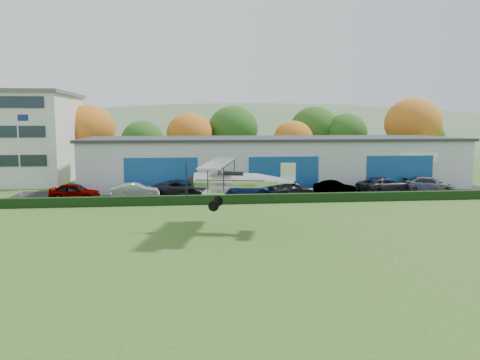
{
  "coord_description": "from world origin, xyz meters",
  "views": [
    {
      "loc": [
        -4.83,
        -25.4,
        7.24
      ],
      "look_at": [
        -0.74,
        10.04,
        2.83
      ],
      "focal_mm": 36.69,
      "sensor_mm": 36.0,
      "label": 1
    }
  ],
  "objects": [
    {
      "name": "car_5",
      "position": [
        9.56,
        19.88,
        0.72
      ],
      "size": [
        4.31,
        2.75,
        1.34
      ],
      "primitive_type": "imported",
      "rotation": [
        0.0,
        0.0,
        1.21
      ],
      "color": "gray",
      "rests_on": "apron"
    },
    {
      "name": "hedge",
      "position": [
        3.0,
        16.2,
        0.4
      ],
      "size": [
        46.0,
        0.6,
        0.8
      ],
      "primitive_type": "cube",
      "color": "black",
      "rests_on": "ground"
    },
    {
      "name": "tree_belt",
      "position": [
        0.85,
        40.62,
        5.61
      ],
      "size": [
        75.7,
        13.22,
        10.12
      ],
      "color": "#3D2614",
      "rests_on": "ground"
    },
    {
      "name": "biplane",
      "position": [
        -1.54,
        5.88,
        3.42
      ],
      "size": [
        7.2,
        8.2,
        3.05
      ],
      "rotation": [
        0.0,
        0.0,
        -0.22
      ],
      "color": "silver"
    },
    {
      "name": "apron",
      "position": [
        3.0,
        21.0,
        0.03
      ],
      "size": [
        48.0,
        9.0,
        0.05
      ],
      "primitive_type": "cube",
      "color": "black",
      "rests_on": "ground"
    },
    {
      "name": "car_3",
      "position": [
        0.94,
        20.53,
        0.74
      ],
      "size": [
        4.82,
        2.06,
        1.38
      ],
      "primitive_type": "imported",
      "rotation": [
        0.0,
        0.0,
        1.54
      ],
      "color": "navy",
      "rests_on": "apron"
    },
    {
      "name": "car_7",
      "position": [
        19.57,
        20.74,
        0.78
      ],
      "size": [
        5.4,
        3.61,
        1.45
      ],
      "primitive_type": "imported",
      "rotation": [
        0.0,
        0.0,
        1.22
      ],
      "color": "gray",
      "rests_on": "apron"
    },
    {
      "name": "car_1",
      "position": [
        -9.24,
        19.69,
        0.76
      ],
      "size": [
        4.35,
        1.59,
        1.42
      ],
      "primitive_type": "imported",
      "rotation": [
        0.0,
        0.0,
        1.59
      ],
      "color": "silver",
      "rests_on": "apron"
    },
    {
      "name": "car_0",
      "position": [
        -14.62,
        19.61,
        0.8
      ],
      "size": [
        4.62,
        2.47,
        1.5
      ],
      "primitive_type": "imported",
      "rotation": [
        0.0,
        0.0,
        1.4
      ],
      "color": "gray",
      "rests_on": "apron"
    },
    {
      "name": "distant_hills",
      "position": [
        -4.38,
        140.0,
        -13.05
      ],
      "size": [
        430.0,
        196.0,
        56.0
      ],
      "color": "#4C6642",
      "rests_on": "ground"
    },
    {
      "name": "flagpole",
      "position": [
        -19.88,
        22.0,
        4.78
      ],
      "size": [
        1.05,
        0.1,
        8.0
      ],
      "color": "silver",
      "rests_on": "ground"
    },
    {
      "name": "ground",
      "position": [
        0.0,
        0.0,
        0.0
      ],
      "size": [
        300.0,
        300.0,
        0.0
      ],
      "primitive_type": "plane",
      "color": "#31571B",
      "rests_on": "ground"
    },
    {
      "name": "car_4",
      "position": [
        5.22,
        19.4,
        0.78
      ],
      "size": [
        4.54,
        2.43,
        1.47
      ],
      "primitive_type": "imported",
      "rotation": [
        0.0,
        0.0,
        1.74
      ],
      "color": "black",
      "rests_on": "apron"
    },
    {
      "name": "car_2",
      "position": [
        -5.16,
        21.09,
        0.77
      ],
      "size": [
        5.68,
        3.93,
        1.44
      ],
      "primitive_type": "imported",
      "rotation": [
        0.0,
        0.0,
        1.24
      ],
      "color": "black",
      "rests_on": "apron"
    },
    {
      "name": "car_6",
      "position": [
        14.75,
        20.5,
        0.82
      ],
      "size": [
        6.11,
        4.35,
        1.55
      ],
      "primitive_type": "imported",
      "rotation": [
        0.0,
        0.0,
        1.93
      ],
      "color": "black",
      "rests_on": "apron"
    },
    {
      "name": "hangar",
      "position": [
        5.0,
        27.98,
        2.66
      ],
      "size": [
        40.6,
        12.6,
        5.3
      ],
      "color": "#B2B7BC",
      "rests_on": "ground"
    }
  ]
}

